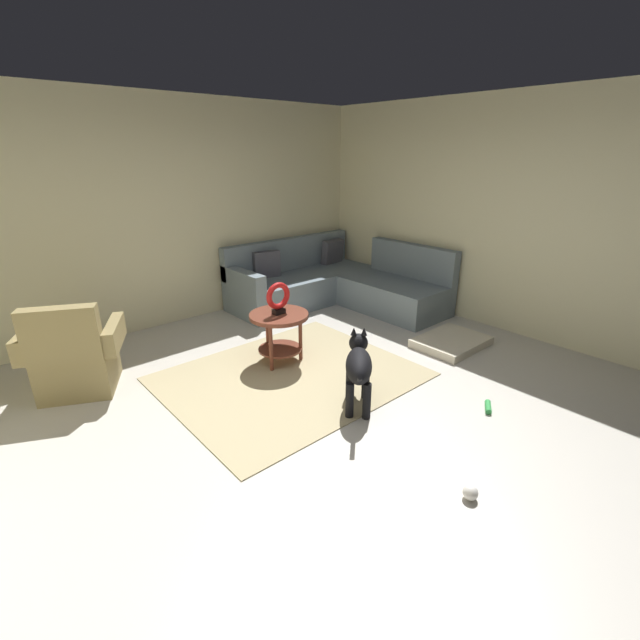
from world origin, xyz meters
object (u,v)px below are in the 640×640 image
object	(u,v)px
torus_sculpture	(278,297)
dog_toy_ball	(470,493)
side_table	(279,325)
armchair	(75,359)
dog_bed_mat	(451,342)
dog	(359,366)
sectional_couch	(335,285)
dog_toy_rope	(488,407)

from	to	relation	value
torus_sculpture	dog_toy_ball	distance (m)	2.47
dog_toy_ball	side_table	bearing A→B (deg)	83.69
armchair	side_table	xyz separation A→B (m)	(1.73, -0.74, 0.09)
armchair	dog_bed_mat	size ratio (longest dim) A/B	1.23
dog	sectional_couch	bearing A→B (deg)	96.17
side_table	dog_toy_ball	world-z (taller)	side_table
sectional_couch	dog	bearing A→B (deg)	-128.98
side_table	torus_sculpture	bearing A→B (deg)	-90.00
armchair	dog	xyz separation A→B (m)	(1.74, -1.86, 0.05)
side_table	dog_bed_mat	world-z (taller)	side_table
sectional_couch	dog_toy_ball	world-z (taller)	sectional_couch
side_table	dog	world-z (taller)	dog
dog_bed_mat	dog_toy_rope	world-z (taller)	dog_bed_mat
torus_sculpture	dog_bed_mat	bearing A→B (deg)	-29.08
dog_toy_ball	armchair	bearing A→B (deg)	115.32
armchair	torus_sculpture	bearing A→B (deg)	3.62
sectional_couch	dog_bed_mat	bearing A→B (deg)	-90.16
torus_sculpture	dog_bed_mat	xyz separation A→B (m)	(1.71, -0.95, -0.67)
dog	dog_toy_ball	size ratio (longest dim) A/B	6.55
armchair	dog_toy_ball	world-z (taller)	armchair
dog_bed_mat	torus_sculpture	bearing A→B (deg)	150.92
armchair	dog_bed_mat	distance (m)	3.84
armchair	dog_toy_rope	size ratio (longest dim) A/B	5.66
sectional_couch	dog_toy_rope	size ratio (longest dim) A/B	12.94
dog	dog_toy_ball	xyz separation A→B (m)	(-0.27, -1.25, -0.33)
armchair	dog_toy_ball	distance (m)	3.45
sectional_couch	dog_bed_mat	distance (m)	1.96
dog_bed_mat	dog_toy_rope	bearing A→B (deg)	-133.59
armchair	dog_toy_ball	size ratio (longest dim) A/B	10.11
dog_toy_ball	dog_toy_rope	size ratio (longest dim) A/B	0.56
torus_sculpture	dog	bearing A→B (deg)	-89.81
torus_sculpture	dog_toy_ball	xyz separation A→B (m)	(-0.26, -2.37, -0.66)
side_table	dog	xyz separation A→B (m)	(0.00, -1.12, -0.04)
side_table	dog_bed_mat	bearing A→B (deg)	-29.08
side_table	torus_sculpture	world-z (taller)	torus_sculpture
dog	dog_toy_rope	bearing A→B (deg)	-0.22
dog_bed_mat	dog_toy_ball	world-z (taller)	dog_toy_ball
side_table	torus_sculpture	size ratio (longest dim) A/B	1.84
sectional_couch	dog_toy_rope	xyz separation A→B (m)	(-0.92, -2.91, -0.26)
dog_toy_ball	dog_toy_rope	xyz separation A→B (m)	(1.05, 0.46, -0.02)
armchair	dog_toy_ball	xyz separation A→B (m)	(1.47, -3.11, -0.27)
sectional_couch	side_table	bearing A→B (deg)	-149.88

